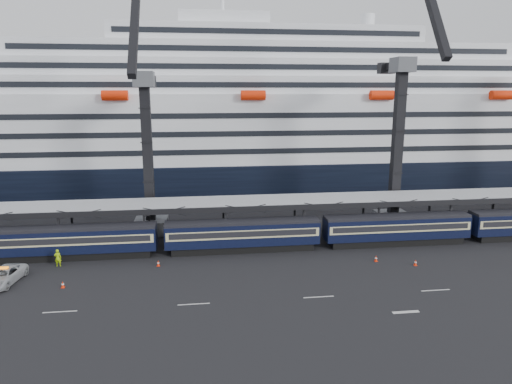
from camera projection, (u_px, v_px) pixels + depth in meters
ground at (327, 279)px, 48.22m from camera, size 260.00×260.00×0.00m
lane_markings at (424, 297)px, 44.16m from camera, size 111.00×4.27×0.02m
train at (269, 233)px, 56.85m from camera, size 133.05×3.00×4.05m
canopy at (299, 200)px, 60.64m from camera, size 130.00×6.25×5.53m
cruise_ship at (259, 128)px, 89.95m from camera, size 214.09×28.84×34.00m
crane_dark_near at (147, 149)px, 61.17m from camera, size 4.50×17.75×35.08m
crane_dark_mid at (399, 136)px, 64.21m from camera, size 4.50×18.24×39.64m
pickup_truck at (3, 276)px, 47.03m from camera, size 3.50×6.21×1.64m
worker at (58, 258)px, 51.64m from camera, size 0.77×0.54×2.02m
traffic_cone_b at (158, 263)px, 51.84m from camera, size 0.35×0.35×0.70m
traffic_cone_c at (63, 284)px, 46.14m from camera, size 0.35×0.35×0.71m
traffic_cone_d at (376, 258)px, 53.27m from camera, size 0.37×0.37×0.74m
traffic_cone_e at (415, 262)px, 52.02m from camera, size 0.36×0.36×0.72m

